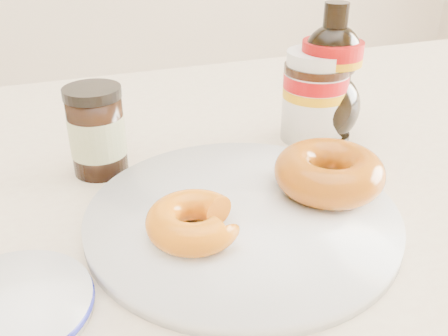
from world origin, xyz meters
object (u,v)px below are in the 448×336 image
object	(u,v)px
dining_table	(276,238)
donut_bitten	(194,221)
donut_whole	(329,172)
syrup_bottle	(330,74)
dark_jar	(97,132)
nutella_jar	(315,93)
blue_rim_saucer	(9,307)
plate	(242,215)

from	to	relation	value
dining_table	donut_bitten	xyz separation A→B (m)	(-0.13, -0.09, 0.11)
donut_whole	syrup_bottle	size ratio (longest dim) A/B	0.65
dining_table	dark_jar	distance (m)	0.25
nutella_jar	dark_jar	distance (m)	0.27
dark_jar	donut_whole	bearing A→B (deg)	-35.58
dining_table	blue_rim_saucer	xyz separation A→B (m)	(-0.28, -0.12, 0.09)
dining_table	donut_bitten	world-z (taller)	donut_bitten
blue_rim_saucer	syrup_bottle	bearing A→B (deg)	27.15
syrup_bottle	dining_table	bearing A→B (deg)	-142.35
dark_jar	syrup_bottle	bearing A→B (deg)	-1.64
donut_whole	dark_jar	world-z (taller)	dark_jar
syrup_bottle	donut_whole	bearing A→B (deg)	-119.62
dining_table	dark_jar	world-z (taller)	dark_jar
dining_table	donut_bitten	bearing A→B (deg)	-144.93
dining_table	donut_whole	bearing A→B (deg)	-69.40
donut_bitten	dark_jar	distance (m)	0.19
donut_whole	blue_rim_saucer	world-z (taller)	donut_whole
donut_whole	nutella_jar	bearing A→B (deg)	66.42
plate	syrup_bottle	distance (m)	0.24
plate	donut_bitten	distance (m)	0.06
dark_jar	blue_rim_saucer	world-z (taller)	dark_jar
blue_rim_saucer	donut_whole	bearing A→B (deg)	10.61
donut_bitten	blue_rim_saucer	world-z (taller)	donut_bitten
blue_rim_saucer	plate	bearing A→B (deg)	13.89
donut_bitten	syrup_bottle	size ratio (longest dim) A/B	0.49
donut_bitten	nutella_jar	world-z (taller)	nutella_jar
donut_bitten	syrup_bottle	world-z (taller)	syrup_bottle
dining_table	syrup_bottle	xyz separation A→B (m)	(0.10, 0.08, 0.17)
nutella_jar	dark_jar	world-z (taller)	nutella_jar
nutella_jar	plate	bearing A→B (deg)	-136.74
donut_bitten	nutella_jar	xyz separation A→B (m)	(0.22, 0.18, 0.03)
syrup_bottle	dark_jar	size ratio (longest dim) A/B	1.71
dining_table	nutella_jar	world-z (taller)	nutella_jar
donut_bitten	donut_whole	bearing A→B (deg)	-9.98
nutella_jar	syrup_bottle	world-z (taller)	syrup_bottle
donut_whole	dining_table	bearing A→B (deg)	110.60
plate	blue_rim_saucer	distance (m)	0.22
syrup_bottle	dark_jar	bearing A→B (deg)	178.36
dining_table	syrup_bottle	size ratio (longest dim) A/B	8.10
dark_jar	blue_rim_saucer	size ratio (longest dim) A/B	0.79
dining_table	donut_bitten	size ratio (longest dim) A/B	16.61
donut_whole	donut_bitten	bearing A→B (deg)	-169.04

